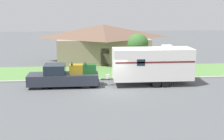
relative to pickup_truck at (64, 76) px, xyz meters
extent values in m
plane|color=#515456|center=(4.12, -1.74, -0.91)|extent=(120.00, 120.00, 0.00)
cube|color=#999993|center=(4.12, 2.01, -0.84)|extent=(80.00, 0.30, 0.14)
cube|color=#568442|center=(4.12, 5.66, -0.90)|extent=(80.00, 7.00, 0.03)
cube|color=gray|center=(4.21, 12.35, 0.59)|extent=(10.99, 7.17, 3.01)
pyramid|color=brown|center=(4.21, 12.35, 2.89)|extent=(11.87, 7.75, 1.60)
cube|color=#4C3828|center=(4.21, 8.79, 0.14)|extent=(1.00, 0.06, 2.10)
cylinder|color=black|center=(-2.11, -0.86, -0.47)|extent=(0.87, 0.28, 0.87)
cylinder|color=black|center=(-2.11, 0.86, -0.47)|extent=(0.87, 0.28, 0.87)
cylinder|color=black|center=(1.88, -0.86, -0.47)|extent=(0.87, 0.28, 0.87)
cylinder|color=black|center=(1.88, 0.86, -0.47)|extent=(0.87, 0.28, 0.87)
cube|color=#282D38|center=(-1.37, 0.00, -0.22)|extent=(3.42, 2.08, 0.91)
cube|color=#19232D|center=(-0.75, 0.00, 0.65)|extent=(1.78, 1.91, 0.83)
cube|color=#282D38|center=(1.66, 0.00, -0.22)|extent=(2.63, 2.08, 0.91)
cube|color=#333333|center=(3.03, 0.00, -0.55)|extent=(0.12, 1.87, 0.20)
cube|color=olive|center=(1.08, 0.00, 0.64)|extent=(1.15, 0.87, 0.80)
cube|color=black|center=(0.71, 0.00, 1.12)|extent=(0.10, 0.96, 0.08)
cube|color=#194C1E|center=(2.24, 0.00, 0.64)|extent=(1.15, 0.87, 0.80)
cube|color=black|center=(1.87, 0.00, 1.12)|extent=(0.10, 0.96, 0.08)
cylinder|color=black|center=(7.98, -1.08, -0.55)|extent=(0.73, 0.22, 0.73)
cylinder|color=black|center=(7.98, 1.08, -0.55)|extent=(0.73, 0.22, 0.73)
cylinder|color=black|center=(8.78, -1.08, -0.55)|extent=(0.73, 0.22, 0.73)
cylinder|color=black|center=(8.78, 1.08, -0.55)|extent=(0.73, 0.22, 0.73)
cube|color=silver|center=(7.82, 0.00, 0.99)|extent=(6.99, 2.44, 2.74)
cube|color=#5B1E1E|center=(7.82, -1.22, 1.33)|extent=(6.85, 0.01, 0.14)
cube|color=#383838|center=(3.77, 0.00, -0.33)|extent=(1.10, 0.12, 0.10)
cylinder|color=silver|center=(3.83, 0.00, -0.10)|extent=(0.28, 0.28, 0.36)
cube|color=silver|center=(9.08, 0.00, 2.50)|extent=(0.80, 0.68, 0.28)
cube|color=#19232D|center=(6.56, -1.22, 1.33)|extent=(0.70, 0.01, 0.56)
cylinder|color=brown|center=(4.72, 2.58, -0.39)|extent=(0.09, 0.09, 1.05)
cube|color=#B2B2B2|center=(4.72, 2.58, 0.25)|extent=(0.48, 0.20, 0.22)
cylinder|color=brown|center=(7.35, 4.87, 0.22)|extent=(0.24, 0.24, 2.27)
sphere|color=#38662D|center=(7.35, 4.87, 2.17)|extent=(2.16, 2.16, 2.16)
camera|label=1|loc=(1.75, -26.67, 6.11)|focal=50.00mm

